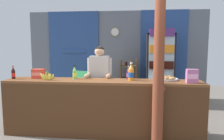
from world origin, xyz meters
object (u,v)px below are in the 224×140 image
(bottle_shelf_rack, at_px, (128,79))
(snack_box_crackers, at_px, (38,74))
(soda_bottle_grape_soda, at_px, (128,73))
(timber_post, at_px, (159,74))
(soda_bottle_cola, at_px, (13,73))
(plastic_lawn_chair, at_px, (80,84))
(soda_bottle_orange_soda, at_px, (131,73))
(banana_bunch, at_px, (47,77))
(soda_bottle_water, at_px, (162,77))
(shopkeeper, at_px, (100,76))
(pastry_tray, at_px, (168,79))
(drink_fridge, at_px, (160,64))
(snack_box_wafer, at_px, (192,76))
(stall_counter, at_px, (101,103))
(soda_bottle_lime_soda, at_px, (75,73))

(bottle_shelf_rack, xyz_separation_m, snack_box_crackers, (-1.59, -2.30, 0.44))
(soda_bottle_grape_soda, bearing_deg, bottle_shelf_rack, 91.72)
(soda_bottle_grape_soda, height_order, snack_box_crackers, soda_bottle_grape_soda)
(timber_post, xyz_separation_m, soda_bottle_cola, (-2.55, 0.40, -0.07))
(bottle_shelf_rack, bearing_deg, plastic_lawn_chair, -167.34)
(soda_bottle_orange_soda, xyz_separation_m, banana_bunch, (-1.45, -0.12, -0.07))
(bottle_shelf_rack, distance_m, soda_bottle_grape_soda, 2.25)
(soda_bottle_water, distance_m, banana_bunch, 1.96)
(timber_post, height_order, shopkeeper, timber_post)
(soda_bottle_water, xyz_separation_m, pastry_tray, (0.14, 0.34, -0.07))
(banana_bunch, bearing_deg, timber_post, -9.81)
(drink_fridge, bearing_deg, snack_box_crackers, -140.03)
(soda_bottle_orange_soda, bearing_deg, timber_post, -47.18)
(timber_post, distance_m, snack_box_wafer, 0.65)
(soda_bottle_orange_soda, relative_size, banana_bunch, 1.15)
(soda_bottle_orange_soda, bearing_deg, plastic_lawn_chair, 125.32)
(timber_post, distance_m, soda_bottle_cola, 2.58)
(drink_fridge, relative_size, shopkeeper, 1.29)
(plastic_lawn_chair, height_order, soda_bottle_cola, soda_bottle_cola)
(stall_counter, bearing_deg, plastic_lawn_chair, 113.42)
(stall_counter, relative_size, soda_bottle_grape_soda, 14.28)
(timber_post, relative_size, snack_box_wafer, 10.68)
(stall_counter, relative_size, pastry_tray, 9.29)
(soda_bottle_water, relative_size, pastry_tray, 0.60)
(stall_counter, xyz_separation_m, soda_bottle_cola, (-1.63, 0.10, 0.48))
(shopkeeper, distance_m, pastry_tray, 1.30)
(plastic_lawn_chair, bearing_deg, shopkeeper, -62.93)
(bottle_shelf_rack, bearing_deg, timber_post, -79.28)
(shopkeeper, distance_m, soda_bottle_water, 1.30)
(soda_bottle_lime_soda, height_order, snack_box_wafer, soda_bottle_lime_soda)
(soda_bottle_grape_soda, relative_size, snack_box_crackers, 1.17)
(snack_box_crackers, bearing_deg, shopkeeper, 18.92)
(soda_bottle_water, bearing_deg, plastic_lawn_chair, 130.82)
(soda_bottle_cola, distance_m, banana_bunch, 0.69)
(shopkeeper, xyz_separation_m, snack_box_wafer, (1.60, -0.57, 0.11))
(soda_bottle_water, bearing_deg, stall_counter, 176.05)
(stall_counter, bearing_deg, soda_bottle_cola, 176.48)
(shopkeeper, bearing_deg, timber_post, -40.15)
(timber_post, height_order, drink_fridge, timber_post)
(timber_post, height_order, soda_bottle_water, timber_post)
(bottle_shelf_rack, relative_size, banana_bunch, 4.28)
(drink_fridge, xyz_separation_m, plastic_lawn_chair, (-2.19, -0.06, -0.61))
(bottle_shelf_rack, relative_size, snack_box_crackers, 5.71)
(shopkeeper, distance_m, soda_bottle_lime_soda, 0.55)
(timber_post, distance_m, soda_bottle_orange_soda, 0.61)
(stall_counter, height_order, soda_bottle_lime_soda, soda_bottle_lime_soda)
(timber_post, bearing_deg, drink_fridge, 82.82)
(pastry_tray, distance_m, banana_bunch, 2.11)
(timber_post, relative_size, pastry_tray, 6.49)
(soda_bottle_grape_soda, bearing_deg, soda_bottle_water, -33.43)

